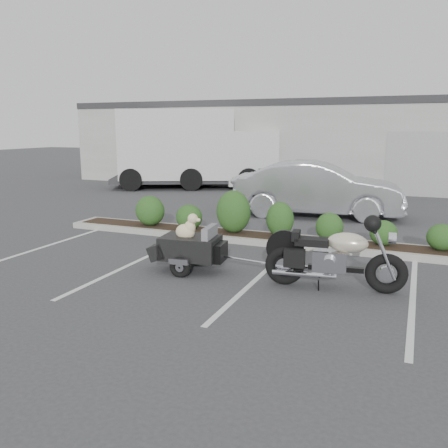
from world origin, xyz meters
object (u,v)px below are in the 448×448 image
at_px(pet_trailer, 190,246).
at_px(delivery_truck, 196,151).
at_px(sedan, 317,189).
at_px(motorcycle, 334,258).
at_px(dumpster, 284,183).

xyz_separation_m(pet_trailer, delivery_truck, (-5.62, 11.94, 1.21)).
bearing_deg(pet_trailer, sedan, 74.34).
relative_size(motorcycle, sedan, 0.47).
xyz_separation_m(sedan, dumpster, (-2.12, 3.79, -0.29)).
bearing_deg(motorcycle, dumpster, 103.42).
relative_size(motorcycle, delivery_truck, 0.30).
bearing_deg(dumpster, delivery_truck, 175.87).
bearing_deg(pet_trailer, motorcycle, -6.77).
distance_m(pet_trailer, delivery_truck, 13.26).
height_order(dumpster, delivery_truck, delivery_truck).
xyz_separation_m(pet_trailer, dumpster, (-1.01, 10.54, 0.09)).
height_order(pet_trailer, dumpster, pet_trailer).
bearing_deg(dumpster, pet_trailer, -71.80).
bearing_deg(dumpster, motorcycle, -57.49).
bearing_deg(sedan, delivery_truck, 45.42).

